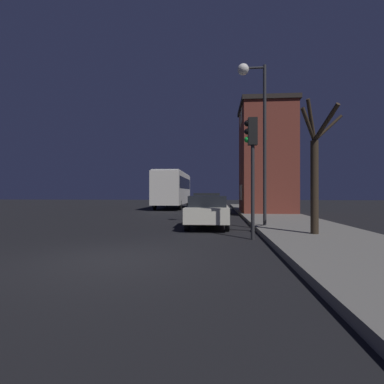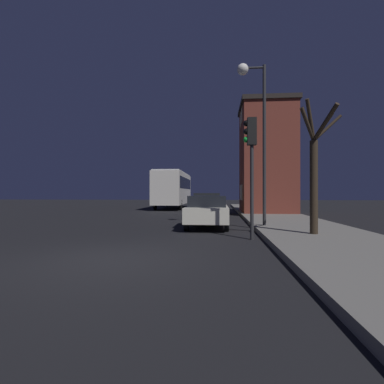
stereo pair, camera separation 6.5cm
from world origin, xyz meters
TOP-DOWN VIEW (x-y plane):
  - ground_plane at (0.00, 0.00)m, footprint 120.00×120.00m
  - sidewalk at (5.90, 0.00)m, footprint 3.87×60.00m
  - brick_building at (5.95, 15.32)m, footprint 3.81×4.81m
  - streetlamp at (4.01, 6.11)m, footprint 1.21×0.49m
  - traffic_light at (3.56, 3.27)m, footprint 0.43×0.24m
  - bare_tree at (5.68, 3.48)m, footprint 1.54×1.21m
  - bus at (-2.04, 23.15)m, footprint 2.54×10.12m
  - car_near_lane at (2.01, 6.61)m, footprint 1.79×4.10m
  - car_mid_lane at (1.74, 13.44)m, footprint 1.90×4.03m

SIDE VIEW (x-z plane):
  - ground_plane at x=0.00m, z-range 0.00..0.00m
  - sidewalk at x=5.90m, z-range 0.00..0.18m
  - car_near_lane at x=2.01m, z-range 0.05..1.46m
  - car_mid_lane at x=1.74m, z-range 0.04..1.57m
  - bus at x=-2.04m, z-range 0.34..3.92m
  - bare_tree at x=5.68m, z-range 0.15..4.52m
  - traffic_light at x=3.56m, z-range 0.88..4.90m
  - brick_building at x=5.95m, z-range 0.20..7.98m
  - streetlamp at x=4.01m, z-range 1.68..8.54m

